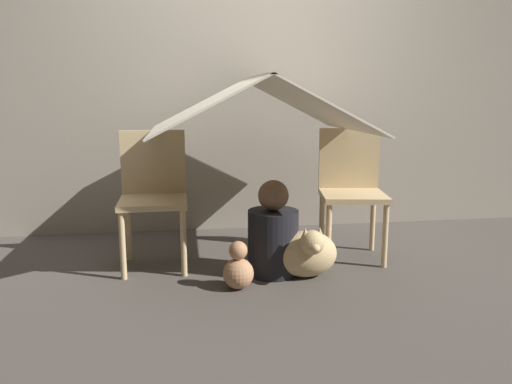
{
  "coord_description": "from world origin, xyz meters",
  "views": [
    {
      "loc": [
        -0.46,
        -2.9,
        1.08
      ],
      "look_at": [
        0.0,
        0.2,
        0.47
      ],
      "focal_mm": 35.0,
      "sensor_mm": 36.0,
      "label": 1
    }
  ],
  "objects_px": {
    "chair_left": "(153,192)",
    "chair_right": "(351,186)",
    "dog": "(306,252)",
    "person_front": "(273,236)"
  },
  "relations": [
    {
      "from": "chair_right",
      "to": "chair_left",
      "type": "bearing_deg",
      "value": -171.11
    },
    {
      "from": "chair_left",
      "to": "dog",
      "type": "relative_size",
      "value": 2.26
    },
    {
      "from": "chair_right",
      "to": "dog",
      "type": "relative_size",
      "value": 2.26
    },
    {
      "from": "chair_right",
      "to": "person_front",
      "type": "bearing_deg",
      "value": -144.94
    },
    {
      "from": "chair_left",
      "to": "dog",
      "type": "height_order",
      "value": "chair_left"
    },
    {
      "from": "chair_left",
      "to": "dog",
      "type": "bearing_deg",
      "value": -23.12
    },
    {
      "from": "chair_left",
      "to": "person_front",
      "type": "relative_size",
      "value": 1.47
    },
    {
      "from": "chair_left",
      "to": "person_front",
      "type": "distance_m",
      "value": 0.81
    },
    {
      "from": "chair_left",
      "to": "chair_right",
      "type": "bearing_deg",
      "value": -0.52
    },
    {
      "from": "dog",
      "to": "person_front",
      "type": "bearing_deg",
      "value": 154.07
    }
  ]
}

